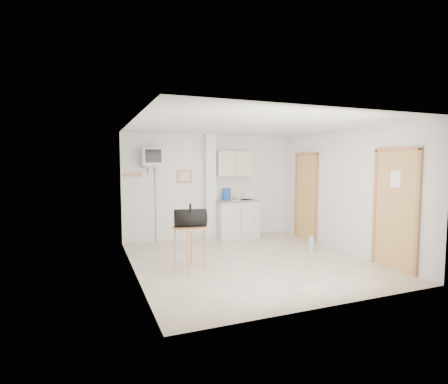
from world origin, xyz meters
name	(u,v)px	position (x,y,z in m)	size (l,w,h in m)	color
ground	(251,261)	(0.00, 0.00, 0.00)	(4.50, 4.50, 0.00)	beige
room_envelope	(260,178)	(0.24, 0.09, 1.54)	(4.24, 4.54, 2.55)	white
kitchenette	(236,205)	(0.57, 2.00, 0.80)	(1.03, 0.58, 2.10)	silver
crt_television	(152,158)	(-1.45, 2.02, 1.94)	(0.44, 0.45, 2.15)	slate
round_table	(190,233)	(-1.18, -0.05, 0.63)	(0.59, 0.59, 0.74)	tan
duffel_bag	(190,218)	(-1.17, -0.06, 0.89)	(0.59, 0.39, 0.40)	black
water_bottle	(311,244)	(1.48, 0.18, 0.15)	(0.11, 0.11, 0.33)	#9BBAD5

